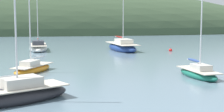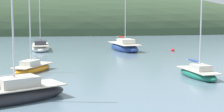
% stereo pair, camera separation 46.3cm
% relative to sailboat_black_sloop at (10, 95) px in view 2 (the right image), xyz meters
% --- Properties ---
extents(far_shoreline_hill, '(150.00, 36.00, 28.59)m').
position_rel_sailboat_black_sloop_xyz_m(far_shoreline_hill, '(-19.03, 74.47, -0.29)').
color(far_shoreline_hill, '#384C33').
rests_on(far_shoreline_hill, ground).
extents(sailboat_black_sloop, '(6.43, 5.27, 9.03)m').
position_rel_sailboat_black_sloop_xyz_m(sailboat_black_sloop, '(0.00, 0.00, 0.00)').
color(sailboat_black_sloop, '#232328').
rests_on(sailboat_black_sloop, ground).
extents(sailboat_grey_yawl, '(4.36, 8.19, 10.29)m').
position_rel_sailboat_black_sloop_xyz_m(sailboat_grey_yawl, '(8.47, 25.96, 0.08)').
color(sailboat_grey_yawl, navy).
rests_on(sailboat_grey_yawl, ground).
extents(sailboat_yellow_far, '(3.26, 4.76, 6.12)m').
position_rel_sailboat_black_sloop_xyz_m(sailboat_yellow_far, '(-0.52, 9.57, -0.09)').
color(sailboat_yellow_far, orange).
rests_on(sailboat_yellow_far, ground).
extents(sailboat_navy_dinghy, '(2.42, 4.83, 6.66)m').
position_rel_sailboat_black_sloop_xyz_m(sailboat_navy_dinghy, '(12.03, 6.34, -0.07)').
color(sailboat_navy_dinghy, '#196B56').
rests_on(sailboat_navy_dinghy, ground).
extents(sailboat_red_portside, '(3.18, 6.81, 8.88)m').
position_rel_sailboat_black_sloop_xyz_m(sailboat_red_portside, '(-2.48, 26.65, 0.02)').
color(sailboat_red_portside, white).
rests_on(sailboat_red_portside, ground).
extents(mooring_buoy_inner, '(0.44, 0.44, 0.54)m').
position_rel_sailboat_black_sloop_xyz_m(mooring_buoy_inner, '(14.54, 24.57, -0.27)').
color(mooring_buoy_inner, red).
rests_on(mooring_buoy_inner, ground).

